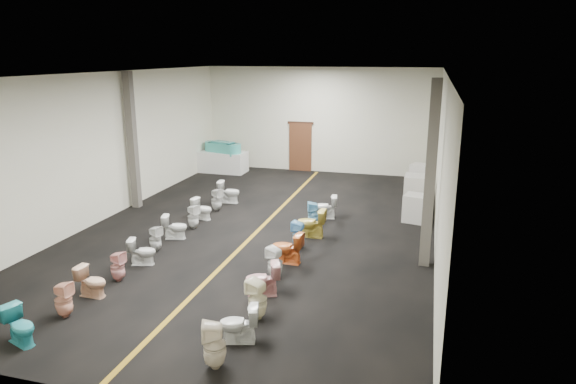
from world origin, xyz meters
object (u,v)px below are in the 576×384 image
Objects in this scene: display_table at (223,162)px; toilet_left_1 at (63,300)px; toilet_left_7 at (193,217)px; toilet_right_3 at (262,279)px; appliance_crate_c at (418,189)px; toilet_right_1 at (239,324)px; appliance_crate_d at (420,176)px; toilet_left_8 at (202,209)px; toilet_right_0 at (215,345)px; toilet_left_3 at (118,266)px; toilet_right_5 at (287,248)px; appliance_crate_b at (417,193)px; toilet_right_7 at (311,223)px; appliance_crate_a at (415,208)px; toilet_left_5 at (155,239)px; toilet_left_10 at (229,192)px; toilet_left_0 at (20,326)px; toilet_left_2 at (92,282)px; toilet_right_8 at (314,214)px; toilet_right_4 at (275,263)px; toilet_right_6 at (299,235)px; toilet_right_2 at (257,299)px; toilet_left_9 at (217,200)px; toilet_left_4 at (142,252)px; toilet_left_6 at (175,227)px.

display_table is 2.73× the size of toilet_left_1.
toilet_left_7 is 0.97× the size of toilet_right_3.
toilet_right_1 is (-2.78, -10.56, -0.02)m from appliance_crate_c.
appliance_crate_d is 1.22× the size of toilet_right_3.
toilet_right_0 is at bearing -144.47° from toilet_left_8.
toilet_right_1 reaches higher than toilet_left_3.
appliance_crate_b is at bearing 154.83° from toilet_right_5.
toilet_right_0 is 6.56m from toilet_right_7.
appliance_crate_d reaches higher than toilet_left_3.
appliance_crate_c is 8.10m from toilet_left_7.
toilet_right_0 is at bearing -108.10° from appliance_crate_a.
toilet_left_5 is at bearing -145.73° from appliance_crate_a.
appliance_crate_b is 1.39× the size of toilet_right_0.
appliance_crate_b reaches higher than toilet_right_1.
toilet_left_10 is 4.42m from toilet_right_7.
toilet_left_0 is at bearing -89.27° from toilet_right_1.
toilet_right_8 is at bearing -29.64° from toilet_left_2.
toilet_left_10 is at bearing 3.91° from toilet_left_3.
toilet_right_6 is (0.05, 2.00, -0.01)m from toilet_right_4.
appliance_crate_a is 1.13× the size of appliance_crate_c.
toilet_right_2 is 4.82m from toilet_right_7.
toilet_right_3 reaches higher than toilet_left_0.
toilet_right_8 is at bearing 159.21° from toilet_right_0.
toilet_left_7 is at bearing 0.39° from toilet_left_2.
toilet_right_1 is 1.87m from toilet_right_3.
toilet_left_9 is 0.92× the size of toilet_right_7.
toilet_right_3 is (3.38, -0.83, 0.04)m from toilet_left_4.
toilet_right_3 is (5.43, -10.92, -0.07)m from display_table.
toilet_left_1 is (1.97, -12.84, -0.08)m from display_table.
toilet_left_2 is 6.45m from toilet_left_9.
toilet_right_1 is (3.58, -1.68, 0.00)m from toilet_left_3.
toilet_right_7 reaches higher than toilet_left_7.
toilet_left_6 reaches higher than toilet_left_4.
toilet_right_0 is 1.17× the size of toilet_right_1.
toilet_left_7 is at bearing -123.02° from toilet_right_2.
toilet_left_7 is 4.31m from toilet_right_4.
toilet_left_6 is 0.91× the size of toilet_right_3.
toilet_left_1 is at bearing -85.15° from toilet_right_3.
toilet_left_9 reaches higher than toilet_left_5.
toilet_left_2 is 7.48m from toilet_left_10.
appliance_crate_a is at bearing -66.16° from toilet_left_4.
toilet_left_3 is at bearing -130.11° from appliance_crate_b.
toilet_left_2 is 0.88× the size of toilet_right_4.
toilet_right_0 reaches higher than toilet_left_9.
appliance_crate_d is 1.19× the size of toilet_right_8.
toilet_left_10 is at bearing 6.27° from toilet_left_8.
toilet_right_8 is (3.55, 3.06, 0.04)m from toilet_left_5.
toilet_right_3 is 3.86m from toilet_right_7.
toilet_left_3 is 0.93× the size of toilet_left_9.
toilet_left_0 is 0.96× the size of toilet_left_7.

